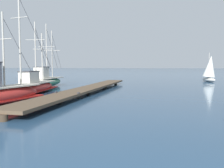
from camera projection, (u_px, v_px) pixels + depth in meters
floating_dock at (88, 89)px, 20.37m from camera, size 3.09×21.69×0.53m
fishing_boat_0 at (34, 86)px, 20.30m from camera, size 2.38×7.45×5.96m
fishing_boat_2 at (45, 81)px, 25.98m from camera, size 2.21×7.91×6.75m
distant_sailboat at (210, 69)px, 33.93m from camera, size 2.28×3.48×4.08m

